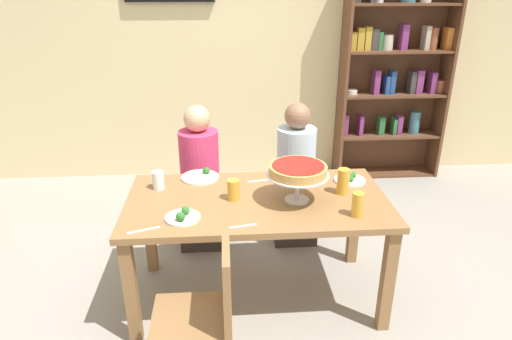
{
  "coord_description": "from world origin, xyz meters",
  "views": [
    {
      "loc": [
        -0.19,
        -2.47,
        2.0
      ],
      "look_at": [
        0.0,
        0.1,
        0.89
      ],
      "focal_mm": 31.41,
      "sensor_mm": 36.0,
      "label": 1
    }
  ],
  "objects": [
    {
      "name": "ground_plane",
      "position": [
        0.0,
        0.0,
        0.0
      ],
      "size": [
        12.0,
        12.0,
        0.0
      ],
      "primitive_type": "plane",
      "color": "gray"
    },
    {
      "name": "rear_partition",
      "position": [
        0.0,
        2.2,
        1.4
      ],
      "size": [
        8.0,
        0.12,
        2.8
      ],
      "primitive_type": "cube",
      "color": "beige",
      "rests_on": "ground_plane"
    },
    {
      "name": "dining_table",
      "position": [
        0.0,
        0.0,
        0.65
      ],
      "size": [
        1.62,
        0.84,
        0.74
      ],
      "color": "olive",
      "rests_on": "ground_plane"
    },
    {
      "name": "bookshelf",
      "position": [
        1.56,
        2.01,
        1.14
      ],
      "size": [
        1.1,
        0.3,
        2.21
      ],
      "color": "brown",
      "rests_on": "ground_plane"
    },
    {
      "name": "diner_far_left",
      "position": [
        -0.39,
        0.72,
        0.49
      ],
      "size": [
        0.34,
        0.34,
        1.15
      ],
      "rotation": [
        0.0,
        0.0,
        -1.57
      ],
      "color": "#382D28",
      "rests_on": "ground_plane"
    },
    {
      "name": "diner_far_right",
      "position": [
        0.36,
        0.73,
        0.49
      ],
      "size": [
        0.34,
        0.34,
        1.15
      ],
      "rotation": [
        0.0,
        0.0,
        -1.57
      ],
      "color": "#382D28",
      "rests_on": "ground_plane"
    },
    {
      "name": "chair_near_left",
      "position": [
        -0.31,
        -0.71,
        0.49
      ],
      "size": [
        0.4,
        0.4,
        0.87
      ],
      "rotation": [
        0.0,
        0.0,
        1.57
      ],
      "color": "olive",
      "rests_on": "ground_plane"
    },
    {
      "name": "deep_dish_pizza_stand",
      "position": [
        0.24,
        -0.05,
        0.93
      ],
      "size": [
        0.38,
        0.38,
        0.24
      ],
      "color": "silver",
      "rests_on": "dining_table"
    },
    {
      "name": "salad_plate_near_diner",
      "position": [
        -0.36,
        0.34,
        0.75
      ],
      "size": [
        0.25,
        0.25,
        0.06
      ],
      "color": "white",
      "rests_on": "dining_table"
    },
    {
      "name": "salad_plate_far_diner",
      "position": [
        0.64,
        0.22,
        0.76
      ],
      "size": [
        0.21,
        0.21,
        0.06
      ],
      "color": "white",
      "rests_on": "dining_table"
    },
    {
      "name": "salad_plate_spare",
      "position": [
        -0.44,
        -0.23,
        0.76
      ],
      "size": [
        0.2,
        0.2,
        0.07
      ],
      "color": "white",
      "rests_on": "dining_table"
    },
    {
      "name": "beer_glass_amber_tall",
      "position": [
        0.55,
        0.04,
        0.82
      ],
      "size": [
        0.08,
        0.08,
        0.16
      ],
      "primitive_type": "cylinder",
      "color": "gold",
      "rests_on": "dining_table"
    },
    {
      "name": "beer_glass_amber_short",
      "position": [
        -0.15,
        -0.0,
        0.81
      ],
      "size": [
        0.08,
        0.08,
        0.13
      ],
      "primitive_type": "cylinder",
      "color": "gold",
      "rests_on": "dining_table"
    },
    {
      "name": "beer_glass_amber_spare",
      "position": [
        0.55,
        -0.26,
        0.81
      ],
      "size": [
        0.07,
        0.07,
        0.14
      ],
      "primitive_type": "cylinder",
      "color": "gold",
      "rests_on": "dining_table"
    },
    {
      "name": "water_glass_clear_near",
      "position": [
        -0.63,
        0.19,
        0.8
      ],
      "size": [
        0.08,
        0.08,
        0.12
      ],
      "primitive_type": "cylinder",
      "color": "white",
      "rests_on": "dining_table"
    },
    {
      "name": "cutlery_fork_near",
      "position": [
        -0.12,
        -0.34,
        0.74
      ],
      "size": [
        0.18,
        0.05,
        0.0
      ],
      "primitive_type": "cube",
      "rotation": [
        0.0,
        0.0,
        0.19
      ],
      "color": "silver",
      "rests_on": "dining_table"
    },
    {
      "name": "cutlery_knife_near",
      "position": [
        0.28,
        0.27,
        0.74
      ],
      "size": [
        0.18,
        0.04,
        0.0
      ],
      "primitive_type": "cube",
      "rotation": [
        0.0,
        0.0,
        3.3
      ],
      "color": "silver",
      "rests_on": "dining_table"
    },
    {
      "name": "cutlery_fork_far",
      "position": [
        0.04,
        0.26,
        0.74
      ],
      "size": [
        0.18,
        0.05,
        0.0
      ],
      "primitive_type": "cube",
      "rotation": [
        0.0,
        0.0,
        3.33
      ],
      "color": "silver",
      "rests_on": "dining_table"
    },
    {
      "name": "cutlery_knife_far",
      "position": [
        -0.64,
        -0.34,
        0.74
      ],
      "size": [
        0.18,
        0.07,
        0.0
      ],
      "primitive_type": "cube",
      "rotation": [
        0.0,
        0.0,
        0.33
      ],
      "color": "silver",
      "rests_on": "dining_table"
    }
  ]
}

